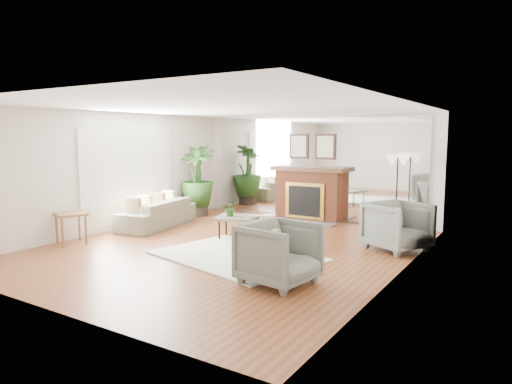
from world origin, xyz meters
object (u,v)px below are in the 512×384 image
Objects in this scene: armchair_front at (279,253)px; sofa at (157,214)px; fireplace at (308,193)px; side_table at (71,218)px; floor_lamp at (398,166)px; coffee_table at (245,219)px; armchair_back at (398,226)px; potted_ficus at (197,179)px.

sofa is at bearing 72.26° from armchair_front.
side_table is (-2.65, -4.57, -0.17)m from fireplace.
side_table is 0.41× the size of floor_lamp.
armchair_back reaches higher than coffee_table.
sofa reaches higher than coffee_table.
armchair_back reaches higher than sofa.
coffee_table is at bearing -93.32° from fireplace.
fireplace reaches higher than floor_lamp.
potted_ficus is 4.83m from floor_lamp.
potted_ficus is at bearing 58.06° from armchair_front.
coffee_table is at bearing 39.58° from side_table.
fireplace is 2.20× the size of armchair_front.
fireplace is 2.78m from potted_ficus.
floor_lamp is at bearing 41.28° from side_table.
fireplace is at bearing 126.02° from sofa.
sofa is 4.63m from armchair_front.
fireplace is 1.00× the size of sofa.
sofa is (-2.30, -0.05, -0.11)m from coffee_table.
armchair_front is at bearing -39.41° from potted_ficus.
armchair_front is 4.39m from side_table.
fireplace is 5.28m from side_table.
coffee_table is at bearing 50.46° from armchair_front.
armchair_back is at bearing 88.19° from sofa.
floor_lamp is (0.43, 4.18, 0.96)m from armchair_front.
armchair_back is 2.84m from armchair_front.
armchair_back is at bearing 27.70° from side_table.
armchair_front is at bearing -169.84° from armchair_back.
armchair_front is at bearing 54.70° from sofa.
side_table is (-2.50, -2.07, 0.09)m from coffee_table.
potted_ficus is at bearing 108.45° from armchair_back.
fireplace is 1.17× the size of potted_ficus.
fireplace reaches higher than side_table.
floor_lamp is (4.77, 0.62, 0.44)m from potted_ficus.
potted_ficus reaches higher than sofa.
armchair_back reaches higher than armchair_front.
armchair_back is at bearing -73.79° from floor_lamp.
sofa is 2.04m from side_table.
fireplace is 2.31m from floor_lamp.
armchair_front reaches higher than coffee_table.
side_table is (-5.25, -2.76, 0.06)m from armchair_back.
coffee_table is 1.89× the size of side_table.
side_table is at bearing -140.42° from coffee_table.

